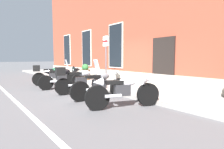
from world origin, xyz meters
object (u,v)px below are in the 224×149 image
object	(u,v)px
motorcycle_black_sport	(64,76)
motorcycle_white_sport	(126,89)
barrel_planter	(85,73)
motorcycle_green_touring	(52,75)
parking_sign	(106,53)
motorcycle_silver_touring	(79,79)
motorcycle_grey_naked	(101,85)

from	to	relation	value
motorcycle_black_sport	motorcycle_white_sport	size ratio (longest dim) A/B	1.02
barrel_planter	motorcycle_black_sport	bearing A→B (deg)	-53.49
motorcycle_green_touring	motorcycle_white_sport	world-z (taller)	motorcycle_green_touring
motorcycle_black_sport	motorcycle_white_sport	world-z (taller)	motorcycle_black_sport
motorcycle_green_touring	parking_sign	size ratio (longest dim) A/B	0.93
barrel_planter	parking_sign	bearing A→B (deg)	-9.51
motorcycle_green_touring	motorcycle_silver_touring	size ratio (longest dim) A/B	0.99
motorcycle_green_touring	motorcycle_silver_touring	distance (m)	2.89
motorcycle_green_touring	motorcycle_white_sport	xyz separation A→B (m)	(5.55, 0.09, -0.01)
motorcycle_green_touring	barrel_planter	world-z (taller)	motorcycle_green_touring
motorcycle_black_sport	parking_sign	world-z (taller)	parking_sign
motorcycle_black_sport	parking_sign	distance (m)	2.19
motorcycle_green_touring	motorcycle_silver_touring	world-z (taller)	motorcycle_silver_touring
motorcycle_grey_naked	barrel_planter	bearing A→B (deg)	156.65
motorcycle_green_touring	motorcycle_black_sport	world-z (taller)	motorcycle_green_touring
parking_sign	barrel_planter	distance (m)	2.89
barrel_planter	motorcycle_white_sport	bearing A→B (deg)	-18.83
motorcycle_silver_touring	motorcycle_green_touring	bearing A→B (deg)	-179.50
motorcycle_silver_touring	motorcycle_grey_naked	xyz separation A→B (m)	(1.27, 0.16, -0.08)
motorcycle_silver_touring	motorcycle_black_sport	bearing A→B (deg)	178.94
motorcycle_silver_touring	motorcycle_grey_naked	bearing A→B (deg)	6.99
parking_sign	barrel_planter	size ratio (longest dim) A/B	2.47
motorcycle_white_sport	parking_sign	bearing A→B (deg)	153.59
motorcycle_green_touring	motorcycle_white_sport	size ratio (longest dim) A/B	1.00
motorcycle_white_sport	barrel_planter	distance (m)	5.89
motorcycle_green_touring	barrel_planter	distance (m)	1.99
parking_sign	barrel_planter	xyz separation A→B (m)	(-2.64, 0.44, -1.08)
motorcycle_black_sport	motorcycle_white_sport	distance (m)	4.15
motorcycle_silver_touring	motorcycle_white_sport	xyz separation A→B (m)	(2.66, 0.06, -0.02)
motorcycle_grey_naked	parking_sign	bearing A→B (deg)	138.62
motorcycle_green_touring	parking_sign	distance (m)	3.21
motorcycle_white_sport	parking_sign	xyz separation A→B (m)	(-2.94, 1.46, 1.08)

